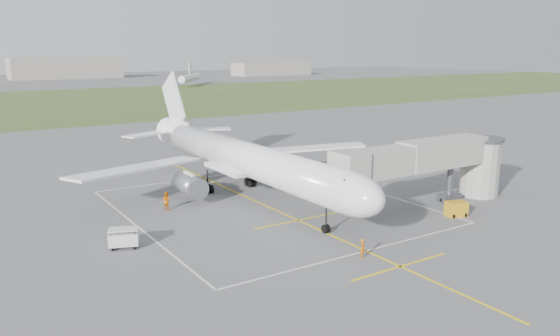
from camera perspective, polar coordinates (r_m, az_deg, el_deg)
ground at (r=62.41m, az=-3.36°, el=-3.12°), size 700.00×700.00×0.00m
grass_strip at (r=185.50m, az=-23.78°, el=6.17°), size 700.00×120.00×0.02m
apron_markings at (r=57.61m, az=-0.49°, el=-4.41°), size 28.20×60.00×0.01m
airliner at (r=62.03m, az=-3.75°, el=0.95°), size 38.93×46.75×13.52m
jet_bridge at (r=60.87m, az=16.10°, el=0.61°), size 23.40×5.00×7.20m
gpu_unit at (r=58.21m, az=17.93°, el=-4.09°), size 2.30×1.87×1.52m
baggage_cart at (r=48.60m, az=-16.02°, el=-7.06°), size 2.82×2.28×1.70m
ramp_worker_nose at (r=45.06m, az=8.64°, el=-8.33°), size 0.71×0.65×1.62m
ramp_worker_wing at (r=58.82m, az=-11.78°, el=-3.35°), size 1.10×1.18×1.95m
distant_aircraft at (r=235.33m, az=-24.25°, el=8.10°), size 158.51×39.52×8.85m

